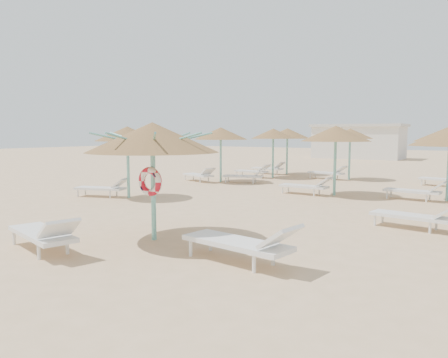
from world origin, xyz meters
The scene contains 6 objects.
ground centered at (0.00, 0.00, 0.00)m, with size 120.00×120.00×0.00m, color #D5AD82.
main_palapa centered at (-0.35, 0.18, 2.29)m, with size 2.95×2.95×2.64m.
lounger_main_a centered at (-1.50, -1.81, 0.39)m, with size 2.36×1.22×0.82m.
lounger_main_b centered at (2.26, -0.27, 0.41)m, with size 2.42×1.00×0.85m.
palapa_field centered at (1.16, 10.34, 2.30)m, with size 20.36×14.32×2.69m.
service_hut centered at (-6.00, 35.00, 1.64)m, with size 8.40×4.40×3.25m.
Camera 1 is at (6.29, -7.01, 2.40)m, focal length 35.00 mm.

